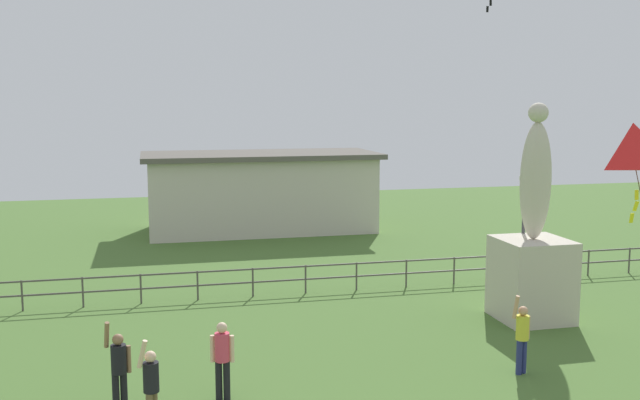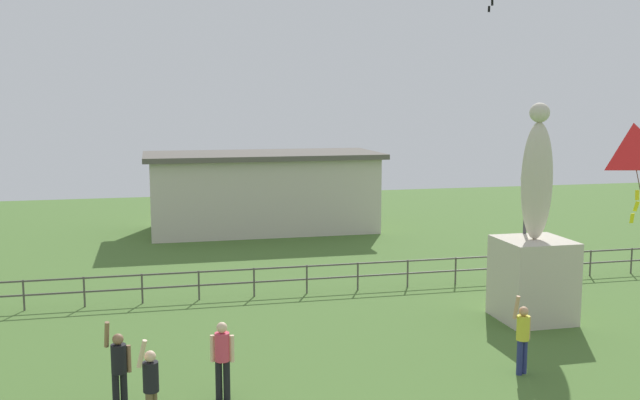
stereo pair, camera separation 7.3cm
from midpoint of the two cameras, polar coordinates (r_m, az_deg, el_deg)
statue_monument at (r=21.69m, az=16.62°, el=-4.38°), size 1.94×1.94×6.25m
lamppost at (r=22.32m, az=16.01°, el=-0.75°), size 0.36×0.36×4.22m
person_0 at (r=15.68m, az=-7.59°, el=-12.07°), size 0.50×0.31×1.70m
person_1 at (r=14.48m, az=-13.07°, el=-14.01°), size 0.42×0.46×1.91m
person_2 at (r=17.58m, az=15.83°, el=-10.17°), size 0.51×0.30×1.90m
person_3 at (r=15.49m, az=-15.46°, el=-12.54°), size 0.53×0.31×1.95m
kite_0 at (r=15.39m, az=23.57°, el=3.58°), size 1.14×0.82×1.88m
waterfront_railing at (r=23.58m, az=-4.87°, el=-6.10°), size 36.06×0.06×0.95m
pavilion_building at (r=35.33m, az=-4.50°, el=0.69°), size 11.29×5.16×3.81m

